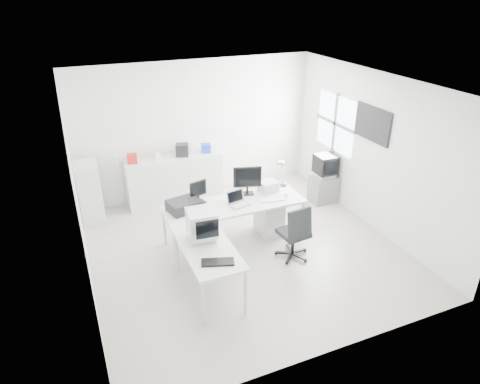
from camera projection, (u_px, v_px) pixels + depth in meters
name	position (u px, v px, depth m)	size (l,w,h in m)	color
floor	(245.00, 249.00, 7.34)	(5.00, 5.00, 0.01)	silver
ceiling	(245.00, 85.00, 6.11)	(5.00, 5.00, 0.01)	white
back_wall	(197.00, 129.00, 8.79)	(5.00, 0.02, 2.80)	silver
left_wall	(78.00, 203.00, 5.85)	(0.02, 5.00, 2.80)	silver
right_wall	(374.00, 152.00, 7.60)	(0.02, 5.00, 2.80)	silver
window	(335.00, 123.00, 8.50)	(0.02, 1.20, 1.10)	white
wall_picture	(373.00, 124.00, 7.45)	(0.04, 0.90, 0.60)	black
main_desk	(234.00, 223.00, 7.40)	(2.40, 0.80, 0.75)	silver
side_desk	(209.00, 269.00, 6.20)	(0.70, 1.40, 0.75)	silver
drawer_pedestal	(269.00, 217.00, 7.72)	(0.40, 0.50, 0.60)	silver
inkjet_printer	(184.00, 205.00, 6.99)	(0.50, 0.39, 0.18)	black
lcd_monitor_small	(198.00, 193.00, 7.17)	(0.31, 0.18, 0.39)	black
lcd_monitor_large	(247.00, 181.00, 7.46)	(0.49, 0.20, 0.51)	black
laptop	(239.00, 200.00, 7.13)	(0.31, 0.32, 0.21)	#B7B7BA
white_keyboard	(273.00, 200.00, 7.34)	(0.43, 0.13, 0.02)	silver
white_mouse	(287.00, 195.00, 7.48)	(0.06, 0.06, 0.06)	silver
laser_printer	(268.00, 186.00, 7.64)	(0.31, 0.27, 0.18)	#BABABA
desk_lamp	(284.00, 173.00, 7.76)	(0.17, 0.17, 0.52)	silver
crt_monitor	(202.00, 226.00, 6.14)	(0.39, 0.39, 0.45)	#B7B7BA
black_keyboard	(218.00, 262.00, 5.70)	(0.44, 0.18, 0.03)	black
office_chair	(294.00, 230.00, 6.94)	(0.57, 0.57, 0.99)	#232628
tv_cabinet	(323.00, 189.00, 8.84)	(0.52, 0.42, 0.56)	slate
crt_tv	(326.00, 166.00, 8.61)	(0.50, 0.48, 0.45)	black
sideboard	(175.00, 179.00, 8.77)	(1.94, 0.49, 0.97)	silver
clutter_box_a	(132.00, 159.00, 8.24)	(0.18, 0.16, 0.18)	#B22019
clutter_box_b	(158.00, 156.00, 8.43)	(0.12, 0.10, 0.12)	silver
clutter_box_c	(182.00, 150.00, 8.57)	(0.25, 0.22, 0.25)	black
clutter_box_d	(206.00, 148.00, 8.76)	(0.18, 0.16, 0.18)	#193DB4
clutter_bottle	(116.00, 159.00, 8.16)	(0.07, 0.07, 0.22)	silver
filing_cabinet	(89.00, 193.00, 7.95)	(0.42, 0.50, 1.19)	silver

